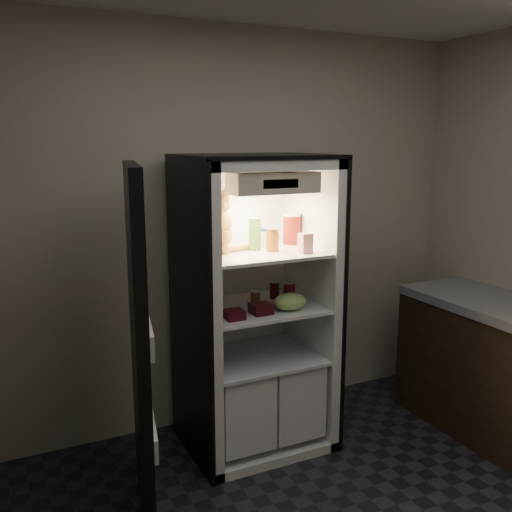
{
  "coord_description": "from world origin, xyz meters",
  "views": [
    {
      "loc": [
        -1.5,
        -1.76,
        1.96
      ],
      "look_at": [
        -0.01,
        1.32,
        1.26
      ],
      "focal_mm": 40.0,
      "sensor_mm": 36.0,
      "label": 1
    }
  ],
  "objects": [
    {
      "name": "pepper_jar",
      "position": [
        0.31,
        1.43,
        1.39
      ],
      "size": [
        0.12,
        0.12,
        0.2
      ],
      "color": "maroon",
      "rests_on": "refrigerator"
    },
    {
      "name": "salsa_jar",
      "position": [
        0.08,
        1.27,
        1.36
      ],
      "size": [
        0.08,
        0.08,
        0.14
      ],
      "color": "maroon",
      "rests_on": "refrigerator"
    },
    {
      "name": "grape_bag",
      "position": [
        0.14,
        1.15,
        0.99
      ],
      "size": [
        0.21,
        0.15,
        0.1
      ],
      "primitive_type": "ellipsoid",
      "color": "#80B253",
      "rests_on": "refrigerator"
    },
    {
      "name": "berry_box_right",
      "position": [
        -0.05,
        1.16,
        0.97
      ],
      "size": [
        0.12,
        0.12,
        0.06
      ],
      "primitive_type": "cube",
      "color": "#440B15",
      "rests_on": "refrigerator"
    },
    {
      "name": "mayo_tub",
      "position": [
        0.1,
        1.43,
        1.35
      ],
      "size": [
        0.09,
        0.09,
        0.12
      ],
      "color": "white",
      "rests_on": "refrigerator"
    },
    {
      "name": "refrigerator",
      "position": [
        0.0,
        1.38,
        0.79
      ],
      "size": [
        0.9,
        0.72,
        1.88
      ],
      "color": "white",
      "rests_on": "floor"
    },
    {
      "name": "parmesan_shaker",
      "position": [
        -0.0,
        1.35,
        1.39
      ],
      "size": [
        0.08,
        0.08,
        0.2
      ],
      "color": "#217C30",
      "rests_on": "refrigerator"
    },
    {
      "name": "tabby_cat",
      "position": [
        -0.23,
        1.42,
        1.45
      ],
      "size": [
        0.35,
        0.41,
        0.42
      ],
      "rotation": [
        0.0,
        0.0,
        -0.2
      ],
      "color": "#B96617",
      "rests_on": "refrigerator"
    },
    {
      "name": "soda_can_a",
      "position": [
        0.17,
        1.42,
        1.0
      ],
      "size": [
        0.06,
        0.06,
        0.11
      ],
      "color": "black",
      "rests_on": "refrigerator"
    },
    {
      "name": "berry_box_left",
      "position": [
        -0.24,
        1.14,
        0.97
      ],
      "size": [
        0.11,
        0.11,
        0.05
      ],
      "primitive_type": "cube",
      "color": "#440B15",
      "rests_on": "refrigerator"
    },
    {
      "name": "cream_carton",
      "position": [
        0.23,
        1.14,
        1.35
      ],
      "size": [
        0.07,
        0.07,
        0.12
      ],
      "primitive_type": "cube",
      "color": "white",
      "rests_on": "refrigerator"
    },
    {
      "name": "soda_can_c",
      "position": [
        0.21,
        1.28,
        1.01
      ],
      "size": [
        0.07,
        0.07,
        0.14
      ],
      "color": "black",
      "rests_on": "refrigerator"
    },
    {
      "name": "soda_can_b",
      "position": [
        0.21,
        1.3,
        1.0
      ],
      "size": [
        0.06,
        0.06,
        0.12
      ],
      "color": "black",
      "rests_on": "refrigerator"
    },
    {
      "name": "fridge_door",
      "position": [
        -0.85,
        0.94,
        0.91
      ],
      "size": [
        0.23,
        0.86,
        1.85
      ],
      "rotation": [
        0.0,
        0.0,
        -0.2
      ],
      "color": "black",
      "rests_on": "floor"
    },
    {
      "name": "condiment_jar",
      "position": [
        0.01,
        1.36,
        0.98
      ],
      "size": [
        0.06,
        0.06,
        0.09
      ],
      "color": "#513017",
      "rests_on": "refrigerator"
    },
    {
      "name": "room_shell",
      "position": [
        0.0,
        0.0,
        1.62
      ],
      "size": [
        3.6,
        3.6,
        3.6
      ],
      "color": "white",
      "rests_on": "floor"
    }
  ]
}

